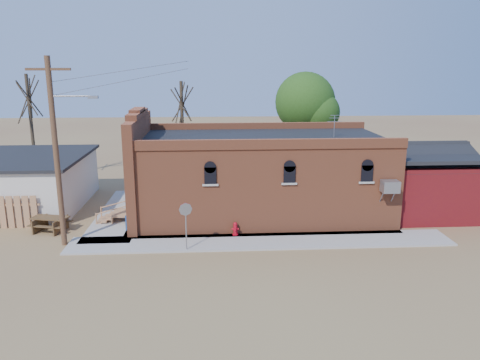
{
  "coord_description": "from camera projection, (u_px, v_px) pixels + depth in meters",
  "views": [
    {
      "loc": [
        -0.92,
        -20.86,
        8.56
      ],
      "look_at": [
        0.63,
        4.2,
        2.4
      ],
      "focal_mm": 35.0,
      "sensor_mm": 36.0,
      "label": 1
    }
  ],
  "objects": [
    {
      "name": "ground",
      "position": [
        232.0,
        250.0,
        22.31
      ],
      "size": [
        120.0,
        120.0,
        0.0
      ],
      "primitive_type": "plane",
      "color": "brown",
      "rests_on": "ground"
    },
    {
      "name": "utility_pole",
      "position": [
        57.0,
        149.0,
        21.85
      ],
      "size": [
        3.12,
        0.26,
        9.0
      ],
      "color": "#4D311E",
      "rests_on": "ground"
    },
    {
      "name": "sidewalk_west",
      "position": [
        122.0,
        213.0,
        27.74
      ],
      "size": [
        2.6,
        10.0,
        0.08
      ],
      "primitive_type": "cube",
      "color": "#9E9991",
      "rests_on": "ground"
    },
    {
      "name": "trash_barrel",
      "position": [
        130.0,
        223.0,
        24.79
      ],
      "size": [
        0.62,
        0.62,
        0.75
      ],
      "primitive_type": "cylinder",
      "rotation": [
        0.0,
        0.0,
        -0.33
      ],
      "color": "navy",
      "rests_on": "sidewalk_west"
    },
    {
      "name": "picnic_table",
      "position": [
        50.0,
        222.0,
        24.72
      ],
      "size": [
        2.16,
        1.82,
        0.78
      ],
      "rotation": [
        0.0,
        0.0,
        -0.24
      ],
      "color": "brown",
      "rests_on": "ground"
    },
    {
      "name": "red_shed",
      "position": [
        421.0,
        174.0,
        27.79
      ],
      "size": [
        5.4,
        6.4,
        4.3
      ],
      "color": "#5C0F15",
      "rests_on": "ground"
    },
    {
      "name": "brick_bar",
      "position": [
        256.0,
        175.0,
        27.18
      ],
      "size": [
        16.4,
        7.97,
        6.3
      ],
      "color": "#AA5533",
      "rests_on": "ground"
    },
    {
      "name": "sidewalk_south",
      "position": [
        261.0,
        241.0,
        23.26
      ],
      "size": [
        19.0,
        2.2,
        0.08
      ],
      "primitive_type": "cube",
      "color": "#9E9991",
      "rests_on": "ground"
    },
    {
      "name": "tree_bare_near",
      "position": [
        182.0,
        103.0,
        33.31
      ],
      "size": [
        2.8,
        2.8,
        7.65
      ],
      "color": "#423626",
      "rests_on": "ground"
    },
    {
      "name": "fire_hydrant",
      "position": [
        235.0,
        229.0,
        23.97
      ],
      "size": [
        0.4,
        0.39,
        0.69
      ],
      "rotation": [
        0.0,
        0.0,
        -0.29
      ],
      "color": "#A20916",
      "rests_on": "sidewalk_south"
    },
    {
      "name": "tree_leafy",
      "position": [
        305.0,
        102.0,
        34.34
      ],
      "size": [
        4.4,
        4.4,
        8.15
      ],
      "color": "#423626",
      "rests_on": "ground"
    },
    {
      "name": "stop_sign",
      "position": [
        186.0,
        214.0,
        21.74
      ],
      "size": [
        0.61,
        0.22,
        2.31
      ],
      "rotation": [
        0.0,
        0.0,
        -0.14
      ],
      "color": "gray",
      "rests_on": "sidewalk_south"
    },
    {
      "name": "tree_bare_far",
      "position": [
        28.0,
        97.0,
        33.53
      ],
      "size": [
        2.8,
        2.8,
        8.16
      ],
      "color": "#423626",
      "rests_on": "ground"
    }
  ]
}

